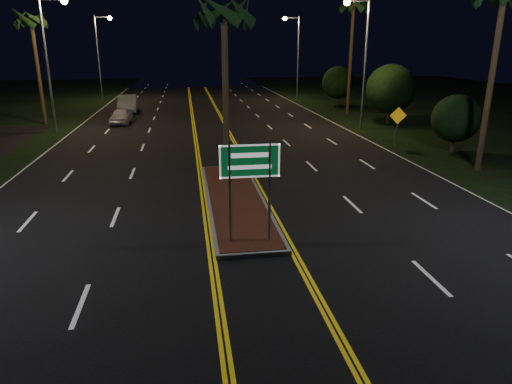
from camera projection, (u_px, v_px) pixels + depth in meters
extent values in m
plane|color=black|center=(265.00, 291.00, 11.56)|extent=(120.00, 120.00, 0.00)
cube|color=gray|center=(235.00, 200.00, 18.13)|extent=(2.25, 10.25, 0.15)
cube|color=#592819|center=(235.00, 198.00, 18.10)|extent=(2.00, 10.00, 0.02)
cylinder|color=gray|center=(230.00, 193.00, 13.57)|extent=(0.08, 0.08, 3.20)
cylinder|color=gray|center=(270.00, 191.00, 13.75)|extent=(0.08, 0.08, 3.20)
cube|color=#07471E|center=(250.00, 161.00, 13.37)|extent=(1.80, 0.04, 1.00)
cube|color=white|center=(250.00, 161.00, 13.35)|extent=(1.80, 0.01, 1.00)
cylinder|color=gray|center=(48.00, 68.00, 31.18)|extent=(0.18, 0.18, 9.00)
sphere|color=#FAC170|center=(64.00, 1.00, 30.11)|extent=(0.44, 0.44, 0.44)
cylinder|color=gray|center=(98.00, 59.00, 50.00)|extent=(0.18, 0.18, 9.00)
cube|color=gray|center=(102.00, 17.00, 48.78)|extent=(1.60, 0.12, 0.12)
sphere|color=#FAC170|center=(110.00, 18.00, 48.93)|extent=(0.44, 0.44, 0.44)
cylinder|color=gray|center=(365.00, 67.00, 32.48)|extent=(0.18, 0.18, 9.00)
cube|color=gray|center=(358.00, 1.00, 31.03)|extent=(1.60, 0.12, 0.12)
sphere|color=#FAC170|center=(347.00, 2.00, 30.94)|extent=(0.44, 0.44, 0.44)
cylinder|color=gray|center=(298.00, 59.00, 51.30)|extent=(0.18, 0.18, 9.00)
cube|color=gray|center=(292.00, 18.00, 49.85)|extent=(1.60, 0.12, 0.12)
sphere|color=#FAC170|center=(285.00, 19.00, 49.76)|extent=(0.44, 0.44, 0.44)
cylinder|color=#382819|center=(226.00, 97.00, 20.29)|extent=(0.28, 0.28, 7.50)
cylinder|color=#382819|center=(38.00, 72.00, 34.84)|extent=(0.28, 0.28, 8.00)
cylinder|color=#382819|center=(491.00, 83.00, 21.48)|extent=(0.28, 0.28, 8.50)
cylinder|color=#382819|center=(350.00, 60.00, 40.19)|extent=(0.28, 0.28, 9.50)
cylinder|color=#382819|center=(452.00, 144.00, 26.55)|extent=(0.24, 0.24, 0.90)
sphere|color=black|center=(456.00, 119.00, 26.09)|extent=(2.70, 2.70, 2.70)
cylinder|color=#382819|center=(388.00, 116.00, 35.98)|extent=(0.24, 0.24, 1.26)
sphere|color=black|center=(390.00, 89.00, 35.33)|extent=(3.78, 3.78, 3.78)
cylinder|color=#382819|center=(337.00, 100.00, 47.27)|extent=(0.24, 0.24, 1.08)
sphere|color=black|center=(338.00, 82.00, 46.72)|extent=(3.24, 3.24, 3.24)
imported|color=silver|center=(121.00, 115.00, 36.19)|extent=(2.04, 4.35, 1.42)
imported|color=#A4A7AD|center=(127.00, 102.00, 42.60)|extent=(2.69, 5.54, 1.80)
cylinder|color=gray|center=(397.00, 130.00, 27.59)|extent=(0.07, 0.07, 2.12)
cube|color=orange|center=(398.00, 116.00, 27.31)|extent=(1.02, 0.12, 1.02)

